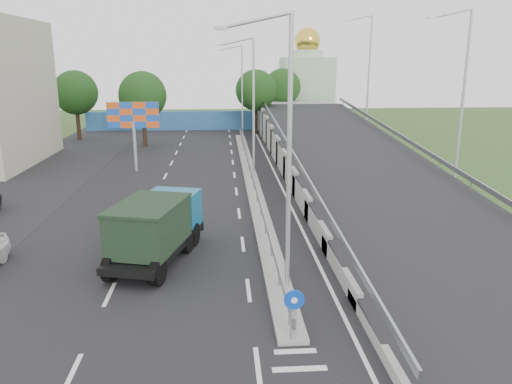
{
  "coord_description": "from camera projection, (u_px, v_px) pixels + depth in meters",
  "views": [
    {
      "loc": [
        -2.13,
        -11.67,
        8.67
      ],
      "look_at": [
        -0.45,
        12.61,
        2.2
      ],
      "focal_mm": 35.0,
      "sensor_mm": 36.0,
      "label": 1
    }
  ],
  "objects": [
    {
      "name": "median_guardrail",
      "position": [
        251.0,
        171.0,
        36.57
      ],
      "size": [
        0.09,
        44.0,
        0.71
      ],
      "color": "gray",
      "rests_on": "median"
    },
    {
      "name": "sign_bollard",
      "position": [
        294.0,
        314.0,
        15.45
      ],
      "size": [
        0.64,
        0.23,
        1.67
      ],
      "color": "black",
      "rests_on": "median"
    },
    {
      "name": "median",
      "position": [
        251.0,
        180.0,
        36.73
      ],
      "size": [
        1.0,
        44.0,
        0.2
      ],
      "primitive_type": "cube",
      "color": "gray",
      "rests_on": "ground"
    },
    {
      "name": "billboard",
      "position": [
        133.0,
        119.0,
        38.94
      ],
      "size": [
        4.0,
        0.24,
        5.5
      ],
      "color": "#B2B5B7",
      "rests_on": "ground"
    },
    {
      "name": "lamp_post_mid",
      "position": [
        251.0,
        99.0,
        37.2
      ],
      "size": [
        2.74,
        0.18,
        10.08
      ],
      "color": "#B2B5B7",
      "rests_on": "median"
    },
    {
      "name": "tree_left_far",
      "position": [
        75.0,
        93.0,
        54.47
      ],
      "size": [
        4.8,
        4.8,
        7.6
      ],
      "color": "black",
      "rests_on": "ground"
    },
    {
      "name": "dump_truck",
      "position": [
        157.0,
        226.0,
        21.99
      ],
      "size": [
        3.94,
        6.85,
        2.85
      ],
      "rotation": [
        0.0,
        0.0,
        -0.27
      ],
      "color": "black",
      "rests_on": "ground"
    },
    {
      "name": "tree_ramp_far",
      "position": [
        282.0,
        87.0,
        65.72
      ],
      "size": [
        4.8,
        4.8,
        7.6
      ],
      "color": "black",
      "rests_on": "ground"
    },
    {
      "name": "lamp_post_near",
      "position": [
        284.0,
        142.0,
        17.92
      ],
      "size": [
        2.74,
        0.18,
        10.08
      ],
      "color": "#B2B5B7",
      "rests_on": "median"
    },
    {
      "name": "tree_median_far",
      "position": [
        256.0,
        90.0,
        58.7
      ],
      "size": [
        4.8,
        4.8,
        7.6
      ],
      "color": "black",
      "rests_on": "ground"
    },
    {
      "name": "tree_left_mid",
      "position": [
        143.0,
        96.0,
        50.19
      ],
      "size": [
        4.8,
        4.8,
        7.6
      ],
      "color": "black",
      "rests_on": "ground"
    },
    {
      "name": "church",
      "position": [
        306.0,
        84.0,
        70.77
      ],
      "size": [
        7.0,
        7.0,
        13.8
      ],
      "color": "#B2CCAD",
      "rests_on": "ground"
    },
    {
      "name": "parking_strip",
      "position": [
        5.0,
        200.0,
        31.83
      ],
      "size": [
        8.0,
        90.0,
        0.05
      ],
      "primitive_type": "cube",
      "color": "black",
      "rests_on": "ground"
    },
    {
      "name": "overpass_ramp",
      "position": [
        353.0,
        157.0,
        36.81
      ],
      "size": [
        10.0,
        50.0,
        3.5
      ],
      "color": "gray",
      "rests_on": "ground"
    },
    {
      "name": "blue_wall",
      "position": [
        207.0,
        121.0,
        63.18
      ],
      "size": [
        30.0,
        0.5,
        2.4
      ],
      "primitive_type": "cube",
      "color": "#286594",
      "rests_on": "ground"
    },
    {
      "name": "road_surface",
      "position": [
        209.0,
        196.0,
        32.7
      ],
      "size": [
        26.0,
        90.0,
        0.04
      ],
      "primitive_type": "cube",
      "color": "black",
      "rests_on": "ground"
    },
    {
      "name": "lamp_post_far",
      "position": [
        241.0,
        86.0,
        56.48
      ],
      "size": [
        2.74,
        0.18,
        10.08
      ],
      "color": "#B2B5B7",
      "rests_on": "median"
    }
  ]
}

